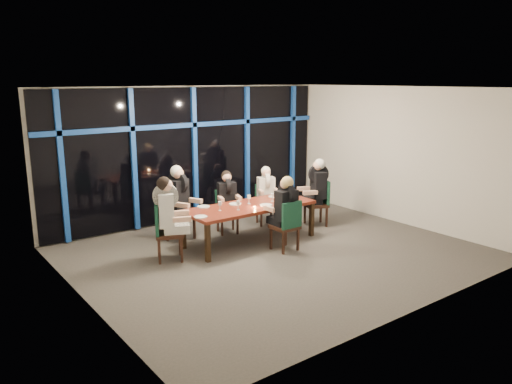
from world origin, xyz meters
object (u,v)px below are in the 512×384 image
chair_far_left (177,212)px  water_pitcher (280,197)px  chair_far_mid (226,209)px  diner_end_left (168,206)px  chair_near_mid (288,223)px  diner_far_mid (227,193)px  chair_end_right (320,200)px  wine_bottle (288,192)px  chair_far_right (265,202)px  chair_end_left (164,229)px  diner_end_right (317,182)px  diner_far_right (266,187)px  diner_far_left (179,192)px  diner_near_mid (285,202)px  dining_table (250,209)px

chair_far_left → water_pitcher: size_ratio=5.07×
chair_far_mid → diner_end_left: bearing=-138.0°
chair_near_mid → diner_far_mid: diner_far_mid is taller
chair_far_left → chair_end_right: (2.98, -0.99, -0.01)m
wine_bottle → chair_near_mid: bearing=-130.7°
chair_far_mid → chair_far_right: chair_far_mid is taller
chair_end_left → chair_end_right: (3.72, -0.07, -0.01)m
chair_near_mid → diner_end_right: diner_end_right is taller
chair_far_left → diner_end_left: diner_end_left is taller
chair_end_right → diner_end_right: bearing=-90.0°
diner_end_left → chair_end_left: bearing=90.0°
chair_near_mid → diner_end_right: size_ratio=0.99×
diner_far_right → diner_far_left: bearing=-163.1°
chair_end_right → diner_near_mid: size_ratio=1.07×
dining_table → diner_far_right: 1.30m
chair_near_mid → diner_far_left: diner_far_left is taller
chair_end_left → diner_far_right: 2.92m
chair_end_right → diner_end_left: 3.67m
chair_end_right → diner_end_left: size_ratio=1.00×
chair_far_mid → diner_far_mid: diner_far_mid is taller
chair_far_mid → diner_near_mid: diner_near_mid is taller
chair_end_left → chair_near_mid: size_ratio=1.06×
chair_end_right → diner_end_right: size_ratio=1.03×
diner_far_left → chair_end_left: bearing=-157.2°
chair_near_mid → diner_near_mid: bearing=-90.0°
diner_end_left → wine_bottle: (2.68, -0.08, -0.10)m
diner_far_right → chair_end_right: bearing=-18.9°
chair_end_left → diner_near_mid: diner_near_mid is taller
chair_far_mid → chair_end_right: size_ratio=0.89×
chair_far_right → diner_far_right: (-0.03, -0.07, 0.35)m
chair_end_left → wine_bottle: bearing=-68.2°
chair_near_mid → water_pitcher: chair_near_mid is taller
chair_end_left → diner_near_mid: size_ratio=1.09×
diner_far_right → diner_end_left: 2.84m
chair_end_left → diner_far_left: 1.21m
chair_far_left → chair_near_mid: bearing=-79.3°
chair_far_left → diner_far_left: size_ratio=1.03×
water_pitcher → chair_end_right: bearing=2.7°
chair_far_mid → diner_far_left: bearing=-167.4°
dining_table → diner_near_mid: bearing=-72.2°
diner_far_right → diner_end_right: 1.10m
chair_end_left → diner_far_mid: size_ratio=1.18×
dining_table → chair_far_left: (-1.06, 1.02, -0.11)m
chair_far_left → diner_near_mid: diner_near_mid is taller
chair_far_mid → diner_end_left: (-1.73, -0.78, 0.48)m
chair_far_mid → diner_far_left: 1.14m
diner_end_left → water_pitcher: (2.38, -0.18, -0.13)m
chair_far_mid → diner_far_right: size_ratio=1.04×
chair_end_right → diner_near_mid: (-1.67, -0.80, 0.36)m
chair_end_right → diner_end_left: bearing=-66.3°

